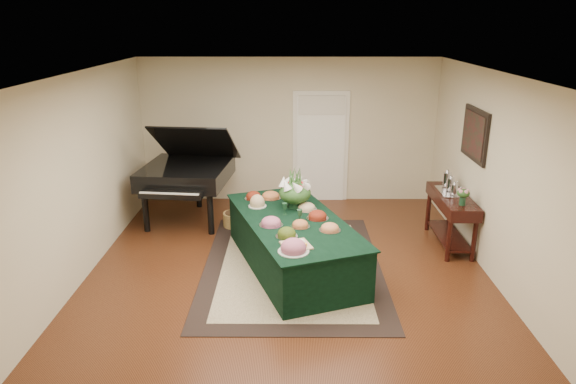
{
  "coord_description": "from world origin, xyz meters",
  "views": [
    {
      "loc": [
        0.04,
        -6.48,
        3.34
      ],
      "look_at": [
        0.0,
        0.3,
        1.05
      ],
      "focal_mm": 32.0,
      "sensor_mm": 36.0,
      "label": 1
    }
  ],
  "objects_px": {
    "grand_piano": "(187,173)",
    "mahogany_sideboard": "(452,206)",
    "floral_centerpiece": "(295,189)",
    "buffet_table": "(293,243)"
  },
  "relations": [
    {
      "from": "buffet_table",
      "to": "mahogany_sideboard",
      "type": "bearing_deg",
      "value": 17.48
    },
    {
      "from": "mahogany_sideboard",
      "to": "buffet_table",
      "type": "bearing_deg",
      "value": -162.52
    },
    {
      "from": "buffet_table",
      "to": "grand_piano",
      "type": "bearing_deg",
      "value": 135.39
    },
    {
      "from": "floral_centerpiece",
      "to": "buffet_table",
      "type": "bearing_deg",
      "value": -93.42
    },
    {
      "from": "floral_centerpiece",
      "to": "mahogany_sideboard",
      "type": "height_order",
      "value": "floral_centerpiece"
    },
    {
      "from": "grand_piano",
      "to": "mahogany_sideboard",
      "type": "distance_m",
      "value": 4.36
    },
    {
      "from": "buffet_table",
      "to": "floral_centerpiece",
      "type": "height_order",
      "value": "floral_centerpiece"
    },
    {
      "from": "grand_piano",
      "to": "buffet_table",
      "type": "bearing_deg",
      "value": -44.61
    },
    {
      "from": "grand_piano",
      "to": "mahogany_sideboard",
      "type": "xyz_separation_m",
      "value": [
        4.23,
        -1.02,
        -0.23
      ]
    },
    {
      "from": "buffet_table",
      "to": "grand_piano",
      "type": "xyz_separation_m",
      "value": [
        -1.81,
        1.78,
        0.5
      ]
    }
  ]
}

